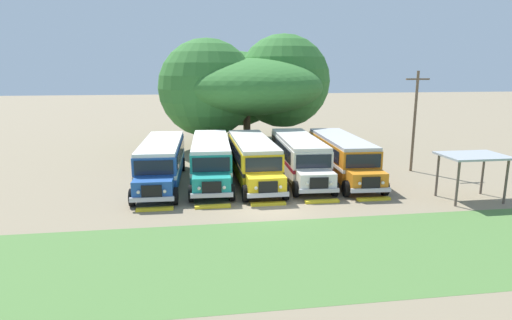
{
  "coord_description": "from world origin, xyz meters",
  "views": [
    {
      "loc": [
        -4.06,
        -22.22,
        7.56
      ],
      "look_at": [
        0.0,
        5.16,
        1.6
      ],
      "focal_mm": 29.7,
      "sensor_mm": 36.0,
      "label": 1
    }
  ],
  "objects": [
    {
      "name": "ground_plane",
      "position": [
        0.0,
        0.0,
        0.0
      ],
      "size": [
        220.0,
        220.0,
        0.0
      ],
      "primitive_type": "plane",
      "color": "#84755B"
    },
    {
      "name": "foreground_grass_strip",
      "position": [
        0.0,
        -6.23,
        0.0
      ],
      "size": [
        80.0,
        8.04,
        0.01
      ],
      "primitive_type": "cube",
      "color": "#4C7538",
      "rests_on": "ground_plane"
    },
    {
      "name": "parked_bus_slot_0",
      "position": [
        -6.26,
        6.2,
        1.58
      ],
      "size": [
        2.95,
        10.87,
        2.82
      ],
      "rotation": [
        0.0,
        0.0,
        -1.6
      ],
      "color": "#23519E",
      "rests_on": "ground_plane"
    },
    {
      "name": "parked_bus_slot_1",
      "position": [
        -2.95,
        6.48,
        1.58
      ],
      "size": [
        3.03,
        10.89,
        2.82
      ],
      "rotation": [
        0.0,
        0.0,
        -1.61
      ],
      "color": "teal",
      "rests_on": "ground_plane"
    },
    {
      "name": "parked_bus_slot_2",
      "position": [
        -0.07,
        6.08,
        1.58
      ],
      "size": [
        2.76,
        10.85,
        2.82
      ],
      "rotation": [
        0.0,
        0.0,
        -1.56
      ],
      "color": "yellow",
      "rests_on": "ground_plane"
    },
    {
      "name": "parked_bus_slot_3",
      "position": [
        3.28,
        6.48,
        1.58
      ],
      "size": [
        3.03,
        10.89,
        2.82
      ],
      "rotation": [
        0.0,
        0.0,
        -1.61
      ],
      "color": "silver",
      "rests_on": "ground_plane"
    },
    {
      "name": "parked_bus_slot_4",
      "position": [
        6.34,
        6.13,
        1.58
      ],
      "size": [
        3.07,
        10.89,
        2.82
      ],
      "rotation": [
        0.0,
        0.0,
        -1.61
      ],
      "color": "orange",
      "rests_on": "ground_plane"
    },
    {
      "name": "curb_wheelstop_0",
      "position": [
        -6.3,
        0.36,
        0.07
      ],
      "size": [
        2.0,
        0.36,
        0.15
      ],
      "primitive_type": "cube",
      "color": "yellow",
      "rests_on": "ground_plane"
    },
    {
      "name": "curb_wheelstop_1",
      "position": [
        -3.15,
        0.36,
        0.07
      ],
      "size": [
        2.0,
        0.36,
        0.15
      ],
      "primitive_type": "cube",
      "color": "yellow",
      "rests_on": "ground_plane"
    },
    {
      "name": "curb_wheelstop_2",
      "position": [
        0.0,
        0.36,
        0.07
      ],
      "size": [
        2.0,
        0.36,
        0.15
      ],
      "primitive_type": "cube",
      "color": "yellow",
      "rests_on": "ground_plane"
    },
    {
      "name": "curb_wheelstop_3",
      "position": [
        3.15,
        0.36,
        0.07
      ],
      "size": [
        2.0,
        0.36,
        0.15
      ],
      "primitive_type": "cube",
      "color": "yellow",
      "rests_on": "ground_plane"
    },
    {
      "name": "curb_wheelstop_4",
      "position": [
        6.3,
        0.36,
        0.07
      ],
      "size": [
        2.0,
        0.36,
        0.15
      ],
      "primitive_type": "cube",
      "color": "yellow",
      "rests_on": "ground_plane"
    },
    {
      "name": "broad_shade_tree",
      "position": [
        1.27,
        19.9,
        5.92
      ],
      "size": [
        17.03,
        16.77,
        11.04
      ],
      "color": "brown",
      "rests_on": "ground_plane"
    },
    {
      "name": "utility_pole",
      "position": [
        12.13,
        6.91,
        3.97
      ],
      "size": [
        1.8,
        0.2,
        7.44
      ],
      "color": "brown",
      "rests_on": "ground_plane"
    },
    {
      "name": "waiting_shelter",
      "position": [
        11.9,
        -0.36,
        2.45
      ],
      "size": [
        3.6,
        2.6,
        2.72
      ],
      "color": "brown",
      "rests_on": "ground_plane"
    }
  ]
}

